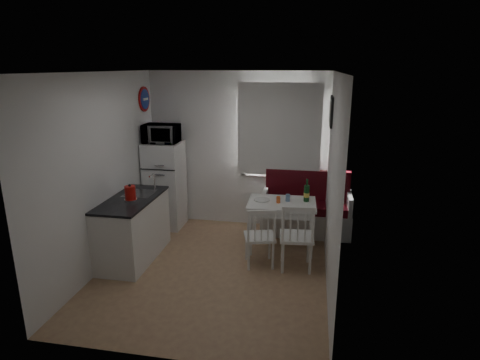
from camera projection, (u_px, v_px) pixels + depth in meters
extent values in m
cube|color=#9A7052|center=(213.00, 270.00, 5.45)|extent=(3.00, 3.50, 0.02)
cube|color=white|center=(210.00, 72.00, 4.73)|extent=(3.00, 3.50, 0.02)
cube|color=white|center=(237.00, 150.00, 6.74)|extent=(3.00, 0.02, 2.60)
cube|color=white|center=(161.00, 232.00, 3.43)|extent=(3.00, 0.02, 2.60)
cube|color=white|center=(103.00, 172.00, 5.35)|extent=(0.02, 3.50, 2.60)
cube|color=white|center=(332.00, 184.00, 4.83)|extent=(0.02, 3.50, 2.60)
cube|color=white|center=(279.00, 133.00, 6.50)|extent=(1.22, 0.06, 1.47)
cube|color=white|center=(279.00, 130.00, 6.42)|extent=(1.35, 0.02, 1.50)
cube|color=white|center=(133.00, 230.00, 5.68)|extent=(0.60, 1.30, 0.86)
cube|color=black|center=(131.00, 199.00, 5.55)|extent=(0.62, 1.32, 0.03)
cube|color=#99999E|center=(140.00, 196.00, 5.80)|extent=(0.40, 0.40, 0.10)
cylinder|color=silver|center=(154.00, 182.00, 5.89)|extent=(0.02, 0.02, 0.26)
cylinder|color=navy|center=(145.00, 99.00, 6.48)|extent=(0.03, 0.40, 0.40)
cube|color=black|center=(331.00, 111.00, 5.67)|extent=(0.04, 0.52, 0.42)
cube|color=white|center=(305.00, 222.00, 6.58)|extent=(1.44, 0.55, 0.40)
cube|color=#500B14|center=(306.00, 207.00, 6.51)|extent=(1.37, 0.51, 0.13)
cube|color=#500B14|center=(307.00, 185.00, 6.62)|extent=(1.37, 0.11, 0.51)
cube|color=white|center=(282.00, 203.00, 5.89)|extent=(1.02, 0.73, 0.04)
cube|color=white|center=(282.00, 208.00, 5.91)|extent=(0.91, 0.63, 0.12)
cylinder|color=white|center=(281.00, 227.00, 5.99)|extent=(0.06, 0.06, 0.70)
cube|color=white|center=(260.00, 237.00, 5.48)|extent=(0.49, 0.48, 0.04)
cube|color=white|center=(258.00, 226.00, 5.25)|extent=(0.38, 0.14, 0.43)
cube|color=white|center=(296.00, 237.00, 5.38)|extent=(0.48, 0.46, 0.04)
cube|color=white|center=(297.00, 225.00, 5.13)|extent=(0.43, 0.08, 0.47)
cube|color=white|center=(165.00, 185.00, 6.77)|extent=(0.58, 0.58, 1.46)
imported|color=white|center=(161.00, 134.00, 6.48)|extent=(0.56, 0.38, 0.31)
cylinder|color=#B1120E|center=(130.00, 193.00, 5.41)|extent=(0.17, 0.17, 0.23)
cylinder|color=orange|center=(278.00, 200.00, 5.84)|extent=(0.06, 0.06, 0.10)
cylinder|color=#6C8DB8|center=(288.00, 198.00, 5.91)|extent=(0.06, 0.06, 0.11)
cylinder|color=white|center=(262.00, 200.00, 5.96)|extent=(0.23, 0.23, 0.02)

